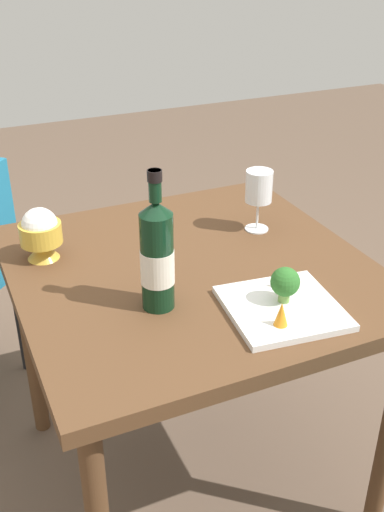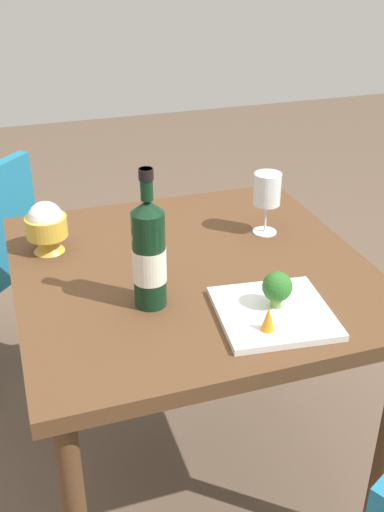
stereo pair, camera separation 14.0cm
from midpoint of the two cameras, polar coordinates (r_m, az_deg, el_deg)
The scene contains 9 objects.
ground_plane at distance 2.05m, azimuth 2.07°, elevation -19.44°, with size 8.00×8.00×0.00m, color brown.
dining_table at distance 1.62m, azimuth 2.48°, elevation -3.69°, with size 0.90×0.90×0.75m.
wine_bottle at distance 1.36m, azimuth -1.09°, elevation 0.13°, with size 0.08×0.08×0.33m.
wine_glass at distance 1.72m, azimuth 9.36°, elevation 5.97°, with size 0.08×0.08×0.18m.
rice_bowl at distance 1.65m, azimuth -11.06°, elevation 2.70°, with size 0.11×0.11×0.14m.
serving_plate at distance 1.40m, azimuth 10.47°, elevation -5.31°, with size 0.28×0.28×0.02m.
broccoli_floret at distance 1.39m, azimuth 10.82°, elevation -2.96°, with size 0.07×0.07×0.09m.
carrot_garnish_left at distance 1.45m, azimuth 10.81°, elevation -2.49°, with size 0.03×0.03×0.05m.
carrot_garnish_right at distance 1.32m, azimuth 10.17°, elevation -5.86°, with size 0.03×0.03×0.06m.
Camera 2 is at (1.30, -0.43, 1.53)m, focal length 42.97 mm.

